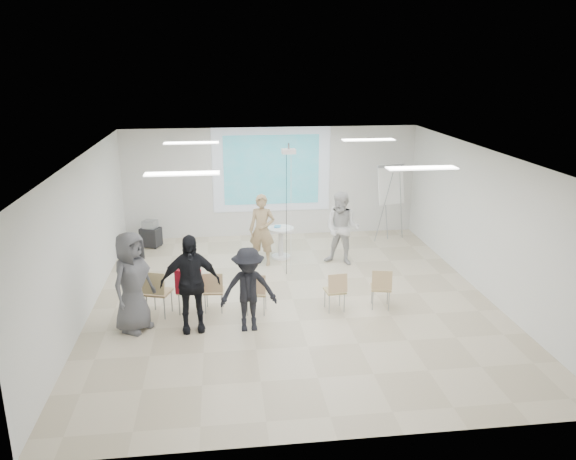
{
  "coord_description": "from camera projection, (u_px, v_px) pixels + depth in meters",
  "views": [
    {
      "loc": [
        -1.39,
        -10.54,
        4.73
      ],
      "look_at": [
        0.0,
        0.8,
        1.25
      ],
      "focal_mm": 35.0,
      "sensor_mm": 36.0,
      "label": 1
    }
  ],
  "objects": [
    {
      "name": "wall_right",
      "position": [
        487.0,
        223.0,
        11.58
      ],
      "size": [
        0.1,
        9.0,
        3.0
      ],
      "primitive_type": "cube",
      "color": "silver",
      "rests_on": "floor"
    },
    {
      "name": "laptop",
      "position": [
        214.0,
        289.0,
        10.93
      ],
      "size": [
        0.33,
        0.25,
        0.02
      ],
      "primitive_type": "imported",
      "rotation": [
        0.0,
        0.0,
        3.05
      ],
      "color": "black",
      "rests_on": "chair_left_inner"
    },
    {
      "name": "chair_left_mid",
      "position": [
        188.0,
        288.0,
        10.75
      ],
      "size": [
        0.5,
        0.53,
        0.91
      ],
      "rotation": [
        0.0,
        0.0,
        -0.17
      ],
      "color": "tan",
      "rests_on": "floor"
    },
    {
      "name": "fluor_panel_sw",
      "position": [
        182.0,
        174.0,
        9.02
      ],
      "size": [
        1.2,
        0.3,
        0.02
      ],
      "primitive_type": "cube",
      "color": "white",
      "rests_on": "ceiling"
    },
    {
      "name": "flipchart_easel",
      "position": [
        391.0,
        185.0,
        14.89
      ],
      "size": [
        0.87,
        0.68,
        2.07
      ],
      "rotation": [
        0.0,
        0.0,
        0.26
      ],
      "color": "gray",
      "rests_on": "floor"
    },
    {
      "name": "av_cart",
      "position": [
        151.0,
        235.0,
        14.7
      ],
      "size": [
        0.59,
        0.54,
        0.72
      ],
      "rotation": [
        0.0,
        0.0,
        -0.4
      ],
      "color": "black",
      "rests_on": "floor"
    },
    {
      "name": "chair_right_far",
      "position": [
        381.0,
        285.0,
        10.97
      ],
      "size": [
        0.47,
        0.49,
        0.83
      ],
      "rotation": [
        0.0,
        0.0,
        -0.21
      ],
      "color": "tan",
      "rests_on": "floor"
    },
    {
      "name": "chair_center",
      "position": [
        256.0,
        290.0,
        10.74
      ],
      "size": [
        0.47,
        0.49,
        0.84
      ],
      "rotation": [
        0.0,
        0.0,
        -0.19
      ],
      "color": "tan",
      "rests_on": "floor"
    },
    {
      "name": "audience_left",
      "position": [
        190.0,
        276.0,
        9.96
      ],
      "size": [
        1.27,
        0.83,
        2.08
      ],
      "primitive_type": "imported",
      "rotation": [
        0.0,
        0.0,
        0.09
      ],
      "color": "black",
      "rests_on": "floor"
    },
    {
      "name": "pedestal_table",
      "position": [
        281.0,
        241.0,
        13.85
      ],
      "size": [
        0.76,
        0.76,
        0.8
      ],
      "rotation": [
        0.0,
        0.0,
        -0.19
      ],
      "color": "white",
      "rests_on": "floor"
    },
    {
      "name": "player_right",
      "position": [
        342.0,
        225.0,
        13.28
      ],
      "size": [
        1.19,
        1.11,
        1.96
      ],
      "primitive_type": "imported",
      "rotation": [
        0.0,
        0.0,
        -0.48
      ],
      "color": "silver",
      "rests_on": "floor"
    },
    {
      "name": "audience_mid",
      "position": [
        248.0,
        284.0,
        10.0
      ],
      "size": [
        1.17,
        0.66,
        1.78
      ],
      "primitive_type": "imported",
      "rotation": [
        0.0,
        0.0,
        0.03
      ],
      "color": "black",
      "rests_on": "floor"
    },
    {
      "name": "fluor_panel_se",
      "position": [
        422.0,
        168.0,
        9.49
      ],
      "size": [
        1.2,
        0.3,
        0.02
      ],
      "primitive_type": "cube",
      "color": "white",
      "rests_on": "ceiling"
    },
    {
      "name": "red_jacket",
      "position": [
        188.0,
        282.0,
        10.56
      ],
      "size": [
        0.5,
        0.19,
        0.47
      ],
      "primitive_type": "cube",
      "rotation": [
        0.0,
        0.0,
        -0.17
      ],
      "color": "maroon",
      "rests_on": "chair_left_mid"
    },
    {
      "name": "chair_left_inner",
      "position": [
        213.0,
        288.0,
        10.83
      ],
      "size": [
        0.43,
        0.45,
        0.83
      ],
      "rotation": [
        0.0,
        0.0,
        -0.09
      ],
      "color": "tan",
      "rests_on": "floor"
    },
    {
      "name": "floor",
      "position": [
        293.0,
        301.0,
        11.56
      ],
      "size": [
        8.0,
        9.0,
        0.1
      ],
      "primitive_type": "cube",
      "color": "beige",
      "rests_on": "ground"
    },
    {
      "name": "player_left",
      "position": [
        262.0,
        225.0,
        13.26
      ],
      "size": [
        0.82,
        0.67,
        1.94
      ],
      "primitive_type": "imported",
      "rotation": [
        0.0,
        0.0,
        -0.31
      ],
      "color": "tan",
      "rests_on": "floor"
    },
    {
      "name": "chair_far_left",
      "position": [
        157.0,
        290.0,
        10.62
      ],
      "size": [
        0.56,
        0.58,
        0.93
      ],
      "rotation": [
        0.0,
        0.0,
        -0.32
      ],
      "color": "tan",
      "rests_on": "floor"
    },
    {
      "name": "fluor_panel_ne",
      "position": [
        368.0,
        140.0,
        12.81
      ],
      "size": [
        1.2,
        0.3,
        0.02
      ],
      "primitive_type": "cube",
      "color": "white",
      "rests_on": "ceiling"
    },
    {
      "name": "projection_halo",
      "position": [
        272.0,
        170.0,
        15.26
      ],
      "size": [
        3.2,
        0.01,
        2.3
      ],
      "primitive_type": "cube",
      "color": "silver",
      "rests_on": "wall_back"
    },
    {
      "name": "fluor_panel_nw",
      "position": [
        191.0,
        143.0,
        12.34
      ],
      "size": [
        1.2,
        0.3,
        0.02
      ],
      "primitive_type": "cube",
      "color": "white",
      "rests_on": "ceiling"
    },
    {
      "name": "wall_back",
      "position": [
        271.0,
        182.0,
        15.43
      ],
      "size": [
        8.0,
        0.1,
        3.0
      ],
      "primitive_type": "cube",
      "color": "silver",
      "rests_on": "floor"
    },
    {
      "name": "audience_outer",
      "position": [
        132.0,
        276.0,
        9.97
      ],
      "size": [
        1.12,
        1.22,
        2.08
      ],
      "primitive_type": "imported",
      "rotation": [
        0.0,
        0.0,
        0.97
      ],
      "color": "#58595D",
      "rests_on": "floor"
    },
    {
      "name": "controller_right",
      "position": [
        333.0,
        208.0,
        13.4
      ],
      "size": [
        0.1,
        0.13,
        0.04
      ],
      "primitive_type": "cube",
      "rotation": [
        0.0,
        0.0,
        -0.48
      ],
      "color": "white",
      "rests_on": "player_right"
    },
    {
      "name": "wall_left",
      "position": [
        81.0,
        237.0,
        10.64
      ],
      "size": [
        0.1,
        9.0,
        3.0
      ],
      "primitive_type": "cube",
      "color": "silver",
      "rests_on": "floor"
    },
    {
      "name": "ceiling_projector",
      "position": [
        289.0,
        157.0,
        12.19
      ],
      "size": [
        0.3,
        0.25,
        3.0
      ],
      "color": "white",
      "rests_on": "ceiling"
    },
    {
      "name": "projection_image",
      "position": [
        272.0,
        170.0,
        15.25
      ],
      "size": [
        2.6,
        0.01,
        1.9
      ],
      "primitive_type": "cube",
      "color": "teal",
      "rests_on": "wall_back"
    },
    {
      "name": "ceiling",
      "position": [
        293.0,
        152.0,
        10.66
      ],
      "size": [
        8.0,
        9.0,
        0.1
      ],
      "primitive_type": "cube",
      "color": "white",
      "rests_on": "wall_back"
    },
    {
      "name": "controller_left",
      "position": [
        268.0,
        210.0,
        13.43
      ],
      "size": [
        0.08,
        0.13,
        0.04
      ],
      "primitive_type": "cube",
      "rotation": [
        0.0,
        0.0,
        -0.31
      ],
      "color": "white",
      "rests_on": "player_left"
    },
    {
      "name": "chair_right_inner",
      "position": [
        336.0,
        288.0,
        10.86
      ],
      "size": [
        0.41,
        0.44,
        0.81
      ],
      "rotation": [
        0.0,
        0.0,
        0.09
      ],
      "color": "tan",
      "rests_on": "floor"
    }
  ]
}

